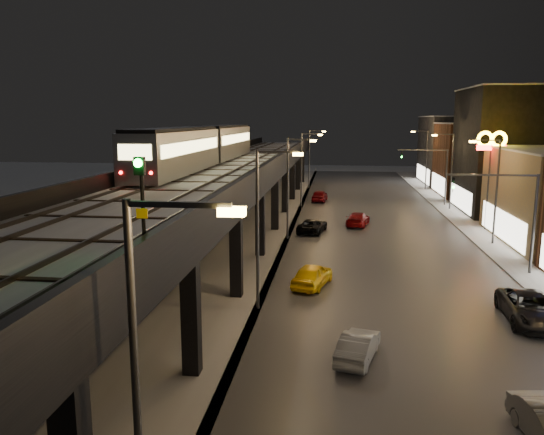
{
  "coord_description": "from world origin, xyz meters",
  "views": [
    {
      "loc": [
        3.57,
        -15.29,
        10.6
      ],
      "look_at": [
        -0.1,
        14.69,
        5.0
      ],
      "focal_mm": 35.0,
      "sensor_mm": 36.0,
      "label": 1
    }
  ],
  "objects": [
    {
      "name": "road_surface",
      "position": [
        7.5,
        35.0,
        0.03
      ],
      "size": [
        17.0,
        120.0,
        0.06
      ],
      "primitive_type": "cube",
      "color": "#46474D",
      "rests_on": "ground"
    },
    {
      "name": "sidewalk_right",
      "position": [
        17.5,
        35.0,
        0.07
      ],
      "size": [
        4.0,
        120.0,
        0.14
      ],
      "primitive_type": "cube",
      "color": "#9FA1A8",
      "rests_on": "ground"
    },
    {
      "name": "under_viaduct_pavement",
      "position": [
        -6.0,
        35.0,
        0.03
      ],
      "size": [
        11.0,
        120.0,
        0.06
      ],
      "primitive_type": "cube",
      "color": "#9FA1A8",
      "rests_on": "ground"
    },
    {
      "name": "elevated_viaduct",
      "position": [
        -6.0,
        31.84,
        5.62
      ],
      "size": [
        9.0,
        100.0,
        6.3
      ],
      "color": "black",
      "rests_on": "ground"
    },
    {
      "name": "viaduct_trackbed",
      "position": [
        -6.01,
        31.97,
        6.39
      ],
      "size": [
        8.4,
        100.0,
        0.32
      ],
      "color": "#B2B7C1",
      "rests_on": "elevated_viaduct"
    },
    {
      "name": "viaduct_parapet_streetside",
      "position": [
        -1.65,
        32.0,
        6.85
      ],
      "size": [
        0.3,
        100.0,
        1.1
      ],
      "primitive_type": "cube",
      "color": "black",
      "rests_on": "elevated_viaduct"
    },
    {
      "name": "viaduct_parapet_far",
      "position": [
        -10.35,
        32.0,
        6.85
      ],
      "size": [
        0.3,
        100.0,
        1.1
      ],
      "primitive_type": "cube",
      "color": "black",
      "rests_on": "elevated_viaduct"
    },
    {
      "name": "building_d",
      "position": [
        23.99,
        48.0,
        7.08
      ],
      "size": [
        12.2,
        13.2,
        14.16
      ],
      "color": "black",
      "rests_on": "ground"
    },
    {
      "name": "building_e",
      "position": [
        23.99,
        62.0,
        5.08
      ],
      "size": [
        12.2,
        12.2,
        10.16
      ],
      "color": "brown",
      "rests_on": "ground"
    },
    {
      "name": "building_f",
      "position": [
        23.99,
        76.0,
        5.58
      ],
      "size": [
        12.2,
        16.2,
        11.16
      ],
      "color": "#272729",
      "rests_on": "ground"
    },
    {
      "name": "streetlight_left_0",
      "position": [
        -0.43,
        -5.0,
        5.24
      ],
      "size": [
        2.57,
        0.28,
        9.0
      ],
      "color": "#38383A",
      "rests_on": "ground"
    },
    {
      "name": "streetlight_left_1",
      "position": [
        -0.43,
        13.0,
        5.24
      ],
      "size": [
        2.57,
        0.28,
        9.0
      ],
      "color": "#38383A",
      "rests_on": "ground"
    },
    {
      "name": "streetlight_left_2",
      "position": [
        -0.43,
        31.0,
        5.24
      ],
      "size": [
        2.57,
        0.28,
        9.0
      ],
      "color": "#38383A",
      "rests_on": "ground"
    },
    {
      "name": "streetlight_right_2",
      "position": [
        16.73,
        31.0,
        5.24
      ],
      "size": [
        2.56,
        0.28,
        9.0
      ],
      "color": "#38383A",
      "rests_on": "ground"
    },
    {
      "name": "streetlight_left_3",
      "position": [
        -0.43,
        49.0,
        5.24
      ],
      "size": [
        2.57,
        0.28,
        9.0
      ],
      "color": "#38383A",
      "rests_on": "ground"
    },
    {
      "name": "streetlight_right_3",
      "position": [
        16.73,
        49.0,
        5.24
      ],
      "size": [
        2.56,
        0.28,
        9.0
      ],
      "color": "#38383A",
      "rests_on": "ground"
    },
    {
      "name": "streetlight_left_4",
      "position": [
        -0.43,
        67.0,
        5.24
      ],
      "size": [
        2.57,
        0.28,
        9.0
      ],
      "color": "#38383A",
      "rests_on": "ground"
    },
    {
      "name": "streetlight_right_4",
      "position": [
        16.73,
        67.0,
        5.24
      ],
      "size": [
        2.56,
        0.28,
        9.0
      ],
      "color": "#38383A",
      "rests_on": "ground"
    },
    {
      "name": "traffic_light_rig_a",
      "position": [
        15.84,
        22.0,
        4.5
      ],
      "size": [
        6.1,
        0.34,
        7.0
      ],
      "color": "#38383A",
      "rests_on": "ground"
    },
    {
      "name": "traffic_light_rig_b",
      "position": [
        15.84,
        52.0,
        4.5
      ],
      "size": [
        6.1,
        0.34,
        7.0
      ],
      "color": "#38383A",
      "rests_on": "ground"
    },
    {
      "name": "subway_train",
      "position": [
        -8.5,
        32.51,
        8.3
      ],
      "size": [
        2.83,
        34.28,
        3.38
      ],
      "color": "gray",
      "rests_on": "viaduct_trackbed"
    },
    {
      "name": "rail_signal",
      "position": [
        -2.1,
        -0.5,
        8.69
      ],
      "size": [
        0.34,
        0.42,
        2.92
      ],
      "color": "black",
      "rests_on": "viaduct_trackbed"
    },
    {
      "name": "car_taxi",
      "position": [
        2.16,
        17.4,
        0.75
      ],
      "size": [
        2.84,
        4.71,
        1.5
      ],
      "primitive_type": "imported",
      "rotation": [
        0.0,
        0.0,
        2.88
      ],
      "color": "yellow",
      "rests_on": "ground"
    },
    {
      "name": "car_near_white",
      "position": [
        4.69,
        7.11,
        0.64
      ],
      "size": [
        2.26,
        4.07,
        1.27
      ],
      "primitive_type": "imported",
      "rotation": [
        0.0,
        0.0,
        2.89
      ],
      "color": "#939AA7",
      "rests_on": "ground"
    },
    {
      "name": "car_mid_silver",
      "position": [
        1.38,
        33.98,
        0.65
      ],
      "size": [
        2.98,
        4.99,
        1.3
      ],
      "primitive_type": "imported",
      "rotation": [
        0.0,
        0.0,
        2.96
      ],
      "color": "black",
      "rests_on": "ground"
    },
    {
      "name": "car_mid_dark",
      "position": [
        5.79,
        37.79,
        0.67
      ],
      "size": [
        2.76,
        4.92,
        1.35
      ],
      "primitive_type": "imported",
      "rotation": [
        0.0,
        0.0,
        2.94
      ],
      "color": "maroon",
      "rests_on": "ground"
    },
    {
      "name": "car_far_white",
      "position": [
        1.42,
        53.51,
        0.75
      ],
      "size": [
        2.15,
        4.54,
        1.5
      ],
      "primitive_type": "imported",
      "rotation": [
        0.0,
        0.0,
        3.05
      ],
      "color": "maroon",
      "rests_on": "ground"
    },
    {
      "name": "car_onc_dark",
      "position": [
        13.86,
        12.66,
        0.77
      ],
      "size": [
        2.78,
        5.62,
        1.53
      ],
      "primitive_type": "imported",
      "rotation": [
        0.0,
        0.0,
        -0.04
      ],
      "color": "black",
      "rests_on": "ground"
    },
    {
      "name": "sign_mcdonalds",
      "position": [
        18.0,
        37.1,
        7.69
      ],
      "size": [
        2.84,
        0.49,
        9.54
      ],
      "color": "#38383A",
      "rests_on": "ground"
    }
  ]
}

